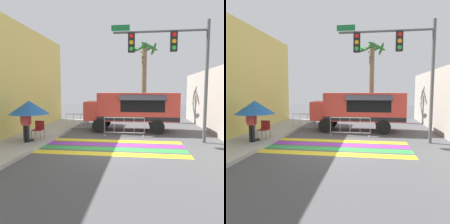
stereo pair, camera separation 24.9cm
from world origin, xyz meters
TOP-DOWN VIEW (x-y plane):
  - ground_plane at (0.00, 0.00)m, footprint 60.00×60.00m
  - sidewalk_left at (-5.36, 0.00)m, footprint 4.40×16.00m
  - concrete_wall_right at (5.45, 3.00)m, footprint 0.20×16.00m
  - crosswalk_painted at (0.00, -0.05)m, footprint 6.40×2.84m
  - food_truck at (0.58, 4.15)m, footprint 5.71×2.48m
  - traffic_signal_pole at (2.77, 1.32)m, footprint 4.63×0.29m
  - patio_umbrella at (-3.96, -0.04)m, footprint 1.82×1.82m
  - folding_chair at (-3.79, 0.48)m, footprint 0.47×0.47m
  - vendor_person at (-3.98, -0.36)m, footprint 0.53×0.22m
  - barricade_front at (0.30, 2.43)m, footprint 2.26×0.44m
  - barricade_side at (-2.60, 3.90)m, footprint 1.98×0.44m
  - palm_tree at (1.44, 8.66)m, footprint 2.39×2.42m

SIDE VIEW (x-z plane):
  - ground_plane at x=0.00m, z-range 0.00..0.00m
  - crosswalk_painted at x=0.00m, z-range 0.00..0.01m
  - sidewalk_left at x=-5.36m, z-range 0.00..0.16m
  - barricade_side at x=-2.60m, z-range -0.01..1.04m
  - barricade_front at x=0.30m, z-range 0.00..1.05m
  - folding_chair at x=-3.79m, z-range 0.25..1.12m
  - vendor_person at x=-3.98m, z-range 0.27..1.95m
  - food_truck at x=0.58m, z-range 0.26..2.65m
  - patio_umbrella at x=-3.96m, z-range 0.79..2.70m
  - concrete_wall_right at x=5.45m, z-range 0.00..3.86m
  - palm_tree at x=1.44m, z-range 0.92..7.37m
  - traffic_signal_pole at x=2.77m, z-range 1.25..7.07m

